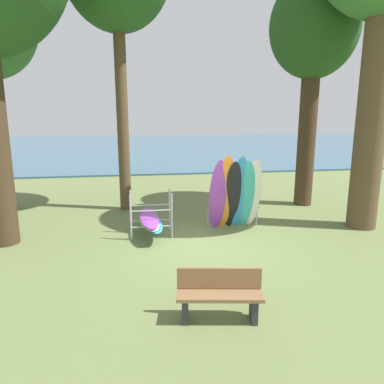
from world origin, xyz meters
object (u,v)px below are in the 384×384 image
(tree_far_left_back, at_px, (314,33))
(board_storage_rack, at_px, (150,219))
(leaning_board_pile, at_px, (235,194))
(park_bench, at_px, (219,293))

(tree_far_left_back, height_order, board_storage_rack, tree_far_left_back)
(leaning_board_pile, height_order, board_storage_rack, leaning_board_pile)
(tree_far_left_back, distance_m, park_bench, 10.21)
(tree_far_left_back, distance_m, leaning_board_pile, 6.48)
(tree_far_left_back, bearing_deg, board_storage_rack, -155.27)
(leaning_board_pile, xyz_separation_m, park_bench, (-1.54, -4.55, -0.60))
(board_storage_rack, bearing_deg, leaning_board_pile, 4.53)
(leaning_board_pile, height_order, park_bench, leaning_board_pile)
(leaning_board_pile, bearing_deg, park_bench, -108.68)
(leaning_board_pile, relative_size, park_bench, 1.54)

